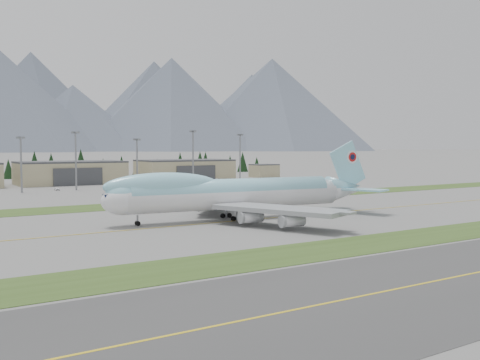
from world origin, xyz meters
TOP-DOWN VIEW (x-y plane):
  - ground at (0.00, 0.00)m, footprint 7000.00×7000.00m
  - grass_strip_near at (0.00, -38.00)m, footprint 400.00×14.00m
  - grass_strip_far at (0.00, 45.00)m, footprint 400.00×18.00m
  - taxiway_line_main at (0.00, 0.00)m, footprint 400.00×0.40m
  - boeing_747_freighter at (-14.28, 2.97)m, footprint 72.87×62.59m
  - hangar_center at (-15.00, 149.90)m, footprint 48.00×26.60m
  - hangar_right at (45.00, 149.90)m, footprint 48.00×26.60m
  - control_shed at (95.00, 148.00)m, footprint 14.00×12.00m
  - floodlight_masts at (-10.40, 110.01)m, footprint 149.23×10.07m
  - service_vehicle_a at (-29.72, 114.53)m, footprint 1.46×3.59m
  - service_vehicle_b at (26.41, 124.57)m, footprint 3.95×3.15m
  - service_vehicle_c at (53.93, 131.06)m, footprint 3.32×4.63m
  - conifer_belt at (-8.66, 212.82)m, footprint 272.86×13.36m

SIDE VIEW (x-z plane):
  - ground at x=0.00m, z-range 0.00..0.00m
  - grass_strip_near at x=0.00m, z-range -0.04..0.04m
  - grass_strip_far at x=0.00m, z-range -0.04..0.04m
  - taxiway_line_main at x=0.00m, z-range -0.01..0.01m
  - service_vehicle_a at x=-29.72m, z-range -0.61..0.61m
  - service_vehicle_b at x=26.41m, z-range -0.63..0.63m
  - service_vehicle_c at x=53.93m, z-range -0.62..0.62m
  - control_shed at x=95.00m, z-range 0.00..7.60m
  - hangar_center at x=-15.00m, z-range -0.01..10.79m
  - hangar_right at x=45.00m, z-range -0.01..10.79m
  - boeing_747_freighter at x=-14.28m, z-range -3.26..15.91m
  - conifer_belt at x=-8.66m, z-range -1.32..15.35m
  - floodlight_masts at x=-10.40m, z-range 3.54..28.45m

